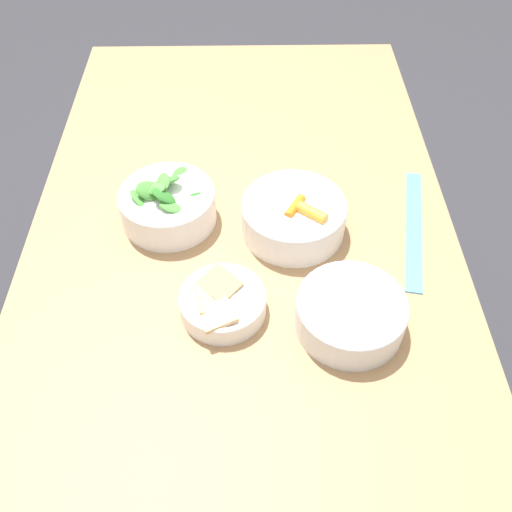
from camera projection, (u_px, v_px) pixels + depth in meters
The scene contains 7 objects.
ground_plane at pixel (247, 423), 1.60m from camera, with size 10.00×10.00×0.00m, color #2D2D33.
dining_table at pixel (243, 274), 1.11m from camera, with size 1.31×0.76×0.78m.
bowl_carrots at pixel (294, 217), 0.99m from camera, with size 0.18×0.18×0.08m.
bowl_greens at pixel (168, 204), 1.01m from camera, with size 0.17×0.17×0.10m.
bowl_beans_hotdog at pixel (351, 314), 0.86m from camera, with size 0.17×0.17×0.06m.
bowl_cookies at pixel (223, 302), 0.88m from camera, with size 0.14×0.14×0.05m.
ruler at pixel (414, 229), 1.02m from camera, with size 0.30×0.09×0.00m.
Camera 1 is at (0.71, 0.01, 1.51)m, focal length 40.00 mm.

